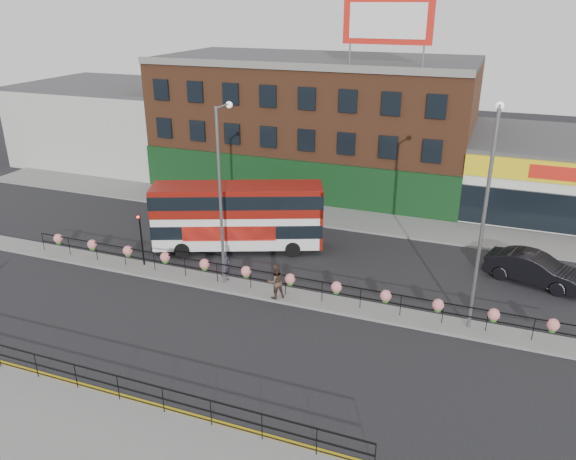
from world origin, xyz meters
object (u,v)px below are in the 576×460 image
(double_decker_bus, at_px, (238,211))
(lamp_column_west, at_px, (222,182))
(car, at_px, (534,269))
(pedestrian_b, at_px, (276,281))
(pedestrian_a, at_px, (225,266))
(lamp_column_east, at_px, (486,203))

(double_decker_bus, height_order, lamp_column_west, lamp_column_west)
(car, distance_m, pedestrian_b, 14.25)
(pedestrian_a, bearing_deg, lamp_column_east, -79.23)
(pedestrian_b, distance_m, lamp_column_west, 5.82)
(pedestrian_b, relative_size, lamp_column_west, 0.20)
(double_decker_bus, distance_m, pedestrian_b, 7.04)
(double_decker_bus, relative_size, pedestrian_b, 5.61)
(pedestrian_a, relative_size, pedestrian_b, 0.95)
(pedestrian_a, bearing_deg, double_decker_bus, 26.40)
(car, height_order, pedestrian_a, pedestrian_a)
(car, distance_m, lamp_column_west, 17.61)
(pedestrian_a, xyz_separation_m, lamp_column_west, (-0.02, 0.07, 4.79))
(double_decker_bus, distance_m, lamp_column_east, 15.20)
(car, xyz_separation_m, pedestrian_b, (-12.51, -6.83, 0.24))
(pedestrian_a, xyz_separation_m, pedestrian_b, (3.26, -0.76, 0.05))
(double_decker_bus, distance_m, pedestrian_a, 4.84)
(double_decker_bus, xyz_separation_m, pedestrian_a, (1.27, -4.41, -1.53))
(pedestrian_b, bearing_deg, lamp_column_west, -58.27)
(pedestrian_b, xyz_separation_m, lamp_column_west, (-3.28, 0.84, 4.74))
(pedestrian_b, distance_m, lamp_column_east, 10.91)
(pedestrian_a, distance_m, lamp_column_west, 4.79)
(car, relative_size, pedestrian_b, 2.90)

